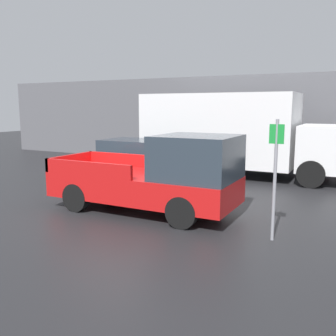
# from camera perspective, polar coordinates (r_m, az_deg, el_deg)

# --- Properties ---
(ground_plane) EXTENTS (60.00, 60.00, 0.00)m
(ground_plane) POSITION_cam_1_polar(r_m,az_deg,el_deg) (10.99, -7.90, -5.65)
(ground_plane) COLOR #232326
(building_wall) EXTENTS (28.00, 0.15, 4.30)m
(building_wall) POSITION_cam_1_polar(r_m,az_deg,el_deg) (18.77, 8.20, 7.18)
(building_wall) COLOR #56565B
(building_wall) RESTS_ON ground
(pickup_truck) EXTENTS (5.12, 2.00, 2.13)m
(pickup_truck) POSITION_cam_1_polar(r_m,az_deg,el_deg) (9.89, -1.42, -1.38)
(pickup_truck) COLOR red
(pickup_truck) RESTS_ON ground
(car) EXTENTS (4.84, 1.89, 1.67)m
(car) POSITION_cam_1_polar(r_m,az_deg,el_deg) (13.38, -4.55, 0.76)
(car) COLOR black
(car) RESTS_ON ground
(delivery_truck) EXTENTS (8.20, 2.61, 3.35)m
(delivery_truck) POSITION_cam_1_polar(r_m,az_deg,el_deg) (15.69, 9.78, 5.43)
(delivery_truck) COLOR white
(delivery_truck) RESTS_ON ground
(parking_sign) EXTENTS (0.30, 0.07, 2.57)m
(parking_sign) POSITION_cam_1_polar(r_m,az_deg,el_deg) (8.09, 15.99, -0.85)
(parking_sign) COLOR gray
(parking_sign) RESTS_ON ground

